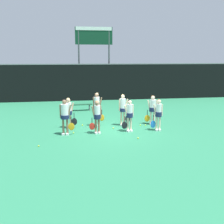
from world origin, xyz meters
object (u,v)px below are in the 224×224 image
player_1 (97,115)px  player_3 (158,112)px  player_6 (123,108)px  player_7 (152,108)px  tennis_ball_3 (39,146)px  tennis_ball_1 (145,125)px  tennis_ball_4 (74,133)px  tennis_ball_6 (138,138)px  tennis_ball_5 (113,128)px  tennis_ball_7 (140,125)px  bench_courtside (78,105)px  tennis_ball_8 (82,125)px  tennis_ball_2 (124,127)px  player_4 (69,111)px  player_2 (129,113)px  player_0 (65,114)px  scoreboard (94,44)px  player_5 (97,107)px  tennis_ball_0 (72,122)px

player_1 → player_3: size_ratio=1.01×
player_6 → player_7: 1.65m
player_7 → tennis_ball_3: 6.51m
player_7 → tennis_ball_1: size_ratio=24.22×
tennis_ball_4 → tennis_ball_6: bearing=-24.1°
tennis_ball_5 → player_1: bearing=-141.1°
tennis_ball_7 → bench_courtside: bearing=125.4°
player_6 → tennis_ball_8: 2.40m
player_7 → tennis_ball_2: bearing=-155.4°
tennis_ball_1 → tennis_ball_7: size_ratio=0.98×
player_4 → tennis_ball_8: bearing=19.8°
tennis_ball_2 → tennis_ball_8: tennis_ball_8 is taller
tennis_ball_1 → tennis_ball_4: size_ratio=0.99×
player_1 → player_4: 1.83m
player_1 → player_2: (1.62, 0.11, -0.01)m
tennis_ball_6 → tennis_ball_8: bearing=132.0°
player_1 → tennis_ball_8: 1.93m
tennis_ball_5 → player_3: bearing=-16.9°
player_3 → player_6: (-1.57, 1.25, 0.05)m
player_0 → player_2: size_ratio=1.08×
scoreboard → player_6: scoreboard is taller
player_4 → tennis_ball_7: 3.93m
scoreboard → player_0: size_ratio=3.54×
player_0 → tennis_ball_4: size_ratio=25.89×
player_6 → tennis_ball_3: size_ratio=24.92×
tennis_ball_6 → player_7: bearing=60.1°
player_4 → player_5: bearing=-1.2°
player_0 → tennis_ball_5: bearing=27.6°
tennis_ball_0 → tennis_ball_1: 4.19m
player_6 → tennis_ball_8: (-2.19, 0.25, -0.96)m
tennis_ball_4 → tennis_ball_6: (2.91, -1.30, 0.00)m
player_5 → tennis_ball_6: (1.64, -2.49, -1.03)m
tennis_ball_5 → tennis_ball_6: bearing=-65.3°
player_5 → tennis_ball_3: player_5 is taller
player_0 → player_5: bearing=50.3°
player_7 → tennis_ball_3: player_7 is taller
tennis_ball_4 → tennis_ball_8: tennis_ball_8 is taller
tennis_ball_6 → scoreboard: bearing=94.8°
scoreboard → tennis_ball_5: size_ratio=90.15×
scoreboard → player_3: scoreboard is taller
tennis_ball_8 → tennis_ball_5: bearing=-28.0°
bench_courtside → player_4: size_ratio=1.23×
player_4 → tennis_ball_6: player_4 is taller
player_7 → tennis_ball_8: (-3.83, 0.25, -0.91)m
player_4 → player_7: player_7 is taller
player_3 → tennis_ball_8: player_3 is taller
player_2 → tennis_ball_4: (-2.76, 0.05, -0.91)m
player_2 → tennis_ball_0: size_ratio=23.27×
tennis_ball_3 → player_3: bearing=15.9°
player_2 → tennis_ball_7: 1.58m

